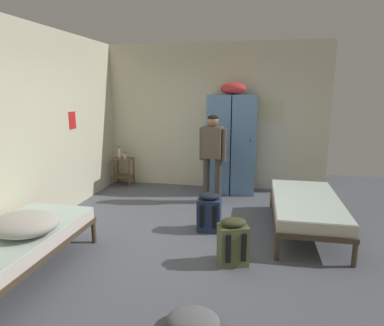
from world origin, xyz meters
TOP-DOWN VIEW (x-y plane):
  - ground_plane at (0.00, 0.00)m, footprint 7.74×7.74m
  - room_backdrop at (-1.13, 1.16)m, footprint 4.36×4.90m
  - locker_bank at (0.40, 2.14)m, footprint 0.90×0.55m
  - shelf_unit at (-1.82, 2.17)m, footprint 0.38×0.30m
  - bed_right at (1.57, 0.41)m, footprint 0.90×1.90m
  - bed_left_front at (-1.57, -1.40)m, footprint 0.90×1.90m
  - bedding_heap at (-1.43, -1.39)m, footprint 0.70×0.60m
  - person_traveler at (0.13, 1.43)m, footprint 0.48×0.26m
  - water_bottle at (-1.90, 2.19)m, footprint 0.06×0.06m
  - lotion_bottle at (-1.75, 2.13)m, footprint 0.05×0.05m
  - backpack_navy at (0.25, 0.20)m, footprint 0.32×0.34m
  - backpack_olive at (0.65, -0.68)m, footprint 0.38×0.40m
  - clothes_pile_grey at (0.42, -1.83)m, footprint 0.45×0.37m

SIDE VIEW (x-z plane):
  - ground_plane at x=0.00m, z-range 0.00..0.00m
  - clothes_pile_grey at x=0.42m, z-range 0.00..0.14m
  - backpack_navy at x=0.25m, z-range -0.02..0.53m
  - backpack_olive at x=0.65m, z-range -0.02..0.53m
  - shelf_unit at x=-1.82m, z-range 0.06..0.63m
  - bed_right at x=1.57m, z-range 0.14..0.63m
  - bed_left_front at x=-1.57m, z-range 0.14..0.63m
  - bedding_heap at x=-1.43m, z-range 0.49..0.71m
  - lotion_bottle at x=-1.75m, z-range 0.56..0.70m
  - water_bottle at x=-1.90m, z-range 0.56..0.79m
  - person_traveler at x=0.13m, z-range 0.16..1.69m
  - locker_bank at x=0.40m, z-range -0.07..2.00m
  - room_backdrop at x=-1.13m, z-range 0.00..2.82m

